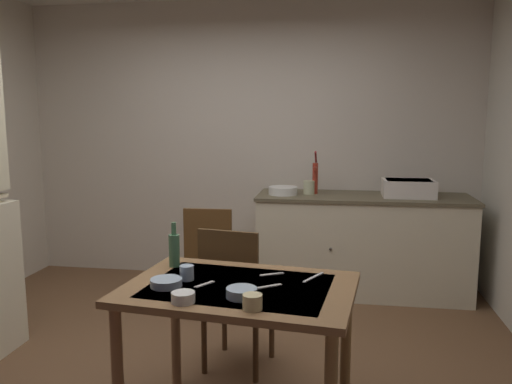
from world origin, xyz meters
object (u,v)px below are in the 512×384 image
chair_by_counter (211,257)px  glass_bottle (174,249)px  mixing_bowl_counter (283,191)px  hand_pump (315,175)px  chair_far_side (235,296)px  sink_basin (408,188)px  serving_bowl_wide (242,293)px  teacup_mint (187,273)px  dining_table (239,306)px

chair_by_counter → glass_bottle: size_ratio=3.58×
mixing_bowl_counter → chair_by_counter: bearing=-128.4°
hand_pump → chair_far_side: (-0.42, -1.63, -0.58)m
mixing_bowl_counter → glass_bottle: (-0.40, -1.89, -0.06)m
sink_basin → serving_bowl_wide: (-1.04, -2.36, -0.18)m
chair_far_side → sink_basin: bearing=52.2°
hand_pump → mixing_bowl_counter: bearing=-161.4°
hand_pump → teacup_mint: bearing=-104.0°
sink_basin → dining_table: (-1.09, -2.20, -0.31)m
sink_basin → hand_pump: bearing=176.8°
glass_bottle → teacup_mint: bearing=-57.9°
mixing_bowl_counter → teacup_mint: bearing=-97.3°
sink_basin → hand_pump: hand_pump is taller
mixing_bowl_counter → serving_bowl_wide: bearing=-88.7°
hand_pump → serving_bowl_wide: bearing=-95.4°
mixing_bowl_counter → glass_bottle: bearing=-102.1°
mixing_bowl_counter → teacup_mint: (-0.27, -2.11, -0.12)m
chair_by_counter → serving_bowl_wide: bearing=-71.3°
hand_pump → chair_by_counter: bearing=-137.0°
mixing_bowl_counter → chair_far_side: mixing_bowl_counter is taller
sink_basin → chair_by_counter: (-1.61, -0.70, -0.50)m
sink_basin → hand_pump: 0.82m
sink_basin → serving_bowl_wide: sink_basin is taller
mixing_bowl_counter → glass_bottle: 1.94m
glass_bottle → serving_bowl_wide: bearing=-42.6°
chair_far_side → chair_by_counter: (-0.38, 0.89, -0.02)m
chair_far_side → serving_bowl_wide: (0.19, -0.77, 0.31)m
chair_by_counter → dining_table: bearing=-70.9°
sink_basin → serving_bowl_wide: 2.59m
teacup_mint → chair_by_counter: bearing=99.4°
sink_basin → teacup_mint: 2.56m
hand_pump → chair_far_side: 1.78m
chair_by_counter → glass_bottle: glass_bottle is taller
serving_bowl_wide → teacup_mint: bearing=147.6°
glass_bottle → dining_table: bearing=-32.0°
dining_table → glass_bottle: (-0.42, 0.26, 0.20)m
dining_table → teacup_mint: bearing=171.2°
sink_basin → mixing_bowl_counter: (-1.10, -0.05, -0.04)m
chair_far_side → dining_table: bearing=-76.5°
mixing_bowl_counter → glass_bottle: size_ratio=1.04×
hand_pump → serving_bowl_wide: (-0.23, -2.41, -0.27)m
dining_table → chair_far_side: 0.66m
dining_table → teacup_mint: (-0.28, 0.04, 0.14)m
teacup_mint → dining_table: bearing=-8.8°
serving_bowl_wide → hand_pump: bearing=84.6°
serving_bowl_wide → mixing_bowl_counter: bearing=91.3°
chair_by_counter → glass_bottle: bearing=-85.1°
hand_pump → dining_table: bearing=-96.9°
mixing_bowl_counter → serving_bowl_wide: mixing_bowl_counter is taller
mixing_bowl_counter → teacup_mint: mixing_bowl_counter is taller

